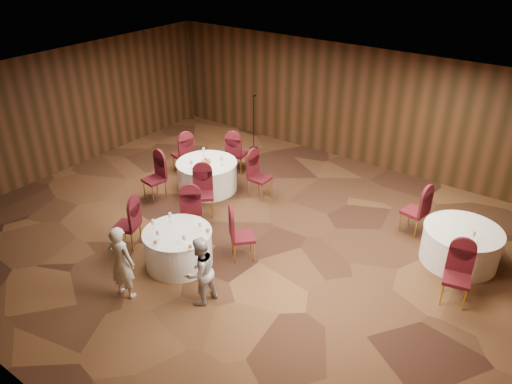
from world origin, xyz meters
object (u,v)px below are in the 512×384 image
Objects in this scene: table_left at (207,175)px; woman_a at (121,262)px; table_right at (460,245)px; woman_b at (200,271)px; table_main at (178,247)px; mic_stand at (254,134)px.

woman_a is (1.47, -3.98, 0.35)m from table_left.
table_right is 1.15× the size of woman_b.
table_main is 0.93× the size of woman_a.
mic_stand is at bearing -144.33° from woman_b.
woman_b reaches higher than table_left.
table_left is 0.92× the size of mic_stand.
table_right is at bearing 6.03° from table_left.
woman_b is (2.71, -3.30, 0.29)m from table_left.
woman_a is 1.42m from woman_b.
woman_a is at bearing -134.90° from table_right.
table_right is at bearing -142.27° from woman_a.
table_right is at bearing -17.42° from mic_stand.
woman_b is (3.24, -6.01, 0.18)m from mic_stand.
table_left is 1.04× the size of woman_a.
mic_stand is 1.25× the size of woman_b.
table_left is 4.28m from woman_b.
table_main is 5.83m from mic_stand.
mic_stand reaches higher than table_left.
table_left and table_right have the same top height.
woman_b reaches higher than table_main.
woman_a reaches higher than table_right.
woman_b is at bearing -61.67° from mic_stand.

